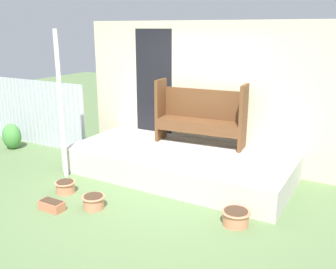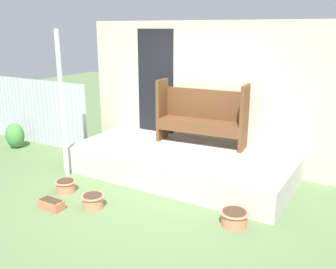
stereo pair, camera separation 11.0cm
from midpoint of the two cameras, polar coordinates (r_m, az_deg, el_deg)
name	(u,v)px [view 1 (the left image)]	position (r m, az deg, el deg)	size (l,w,h in m)	color
ground_plane	(152,194)	(5.87, -3.00, -9.00)	(24.00, 24.00, 0.00)	#5B7547
porch_slab	(179,163)	(6.47, 1.23, -4.40)	(3.78, 1.74, 0.44)	beige
house_wall	(201,93)	(6.98, 4.53, 6.31)	(4.98, 0.08, 2.60)	beige
fence_corrugated	(29,112)	(8.73, -20.72, 3.25)	(3.14, 0.05, 1.41)	#ADB2B7
support_post	(61,106)	(6.42, -16.48, 4.14)	(0.07, 0.07, 2.46)	silver
bench	(201,114)	(6.68, 4.53, 3.21)	(1.63, 0.54, 1.13)	brown
flower_pot_left	(65,186)	(6.08, -15.88, -7.61)	(0.32, 0.32, 0.19)	tan
flower_pot_middle	(94,201)	(5.50, -11.85, -9.92)	(0.33, 0.33, 0.19)	tan
flower_pot_right	(236,217)	(5.04, 9.65, -12.26)	(0.38, 0.38, 0.20)	tan
planter_box_rect	(52,205)	(5.61, -17.86, -10.24)	(0.36, 0.18, 0.14)	#C67251
shrub_by_fence	(12,136)	(8.55, -23.04, -0.26)	(0.41, 0.37, 0.54)	#478C3D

